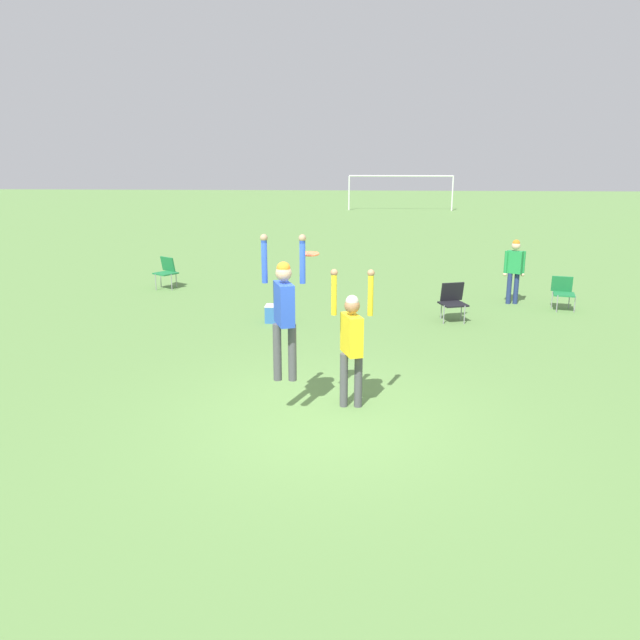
% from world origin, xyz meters
% --- Properties ---
extents(ground_plane, '(120.00, 120.00, 0.00)m').
position_xyz_m(ground_plane, '(0.00, 0.00, 0.00)').
color(ground_plane, '#608C47').
extents(person_jumping, '(0.63, 0.52, 2.10)m').
position_xyz_m(person_jumping, '(-0.57, 0.06, 1.63)').
color(person_jumping, '#4C4C51').
rests_on(person_jumping, ground_plane).
extents(person_defending, '(0.63, 0.52, 2.09)m').
position_xyz_m(person_defending, '(0.37, 0.40, 1.11)').
color(person_defending, '#4C4C51').
rests_on(person_defending, ground_plane).
extents(frisbee, '(0.26, 0.26, 0.04)m').
position_xyz_m(frisbee, '(-0.23, 0.32, 2.31)').
color(frisbee, '#E04C23').
extents(camping_chair_0, '(0.59, 0.63, 0.81)m').
position_xyz_m(camping_chair_0, '(5.42, 6.81, 0.48)').
color(camping_chair_0, gray).
rests_on(camping_chair_0, ground_plane).
extents(camping_chair_1, '(0.74, 0.81, 0.87)m').
position_xyz_m(camping_chair_1, '(-4.98, 8.72, 0.52)').
color(camping_chair_1, gray).
rests_on(camping_chair_1, ground_plane).
extents(camping_chair_2, '(0.67, 0.72, 0.86)m').
position_xyz_m(camping_chair_2, '(2.59, 5.60, 0.49)').
color(camping_chair_2, gray).
rests_on(camping_chair_2, ground_plane).
extents(person_spectator_near, '(0.54, 0.37, 1.63)m').
position_xyz_m(person_spectator_near, '(4.35, 7.38, 0.97)').
color(person_spectator_near, navy).
rests_on(person_spectator_near, ground_plane).
extents(cooler_box, '(0.46, 0.35, 0.39)m').
position_xyz_m(cooler_box, '(-1.40, 5.19, 0.20)').
color(cooler_box, '#336BB7').
rests_on(cooler_box, ground_plane).
extents(soccer_goal, '(7.10, 0.10, 2.35)m').
position_xyz_m(soccer_goal, '(3.17, 35.11, 1.84)').
color(soccer_goal, white).
rests_on(soccer_goal, ground_plane).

